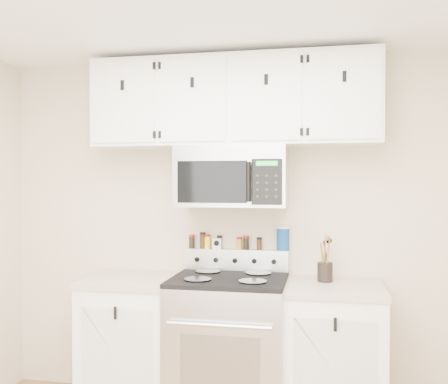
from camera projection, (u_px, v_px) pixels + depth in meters
name	position (u px, v px, depth m)	size (l,w,h in m)	color
back_wall	(237.00, 228.00, 3.66)	(3.50, 0.01, 2.50)	beige
range	(229.00, 345.00, 3.36)	(0.76, 0.65, 1.10)	#B7B7BA
base_cabinet_left	(134.00, 342.00, 3.52)	(0.64, 0.62, 0.92)	white
base_cabinet_right	(334.00, 354.00, 3.26)	(0.64, 0.62, 0.92)	white
microwave	(232.00, 176.00, 3.47)	(0.76, 0.44, 0.42)	#9E9EA3
upper_cabinets	(233.00, 102.00, 3.48)	(2.00, 0.35, 0.62)	white
utensil_crock	(325.00, 270.00, 3.34)	(0.10, 0.10, 0.30)	black
kitchen_timer	(217.00, 243.00, 3.66)	(0.07, 0.06, 0.08)	white
salt_canister	(283.00, 239.00, 3.56)	(0.09, 0.09, 0.17)	navy
spice_jar_0	(192.00, 241.00, 3.69)	(0.04, 0.04, 0.10)	black
spice_jar_1	(203.00, 240.00, 3.68)	(0.04, 0.04, 0.12)	#3A1E0E
spice_jar_2	(207.00, 241.00, 3.67)	(0.05, 0.05, 0.10)	yellow
spice_jar_3	(220.00, 242.00, 3.65)	(0.04, 0.04, 0.10)	black
spice_jar_4	(239.00, 243.00, 3.62)	(0.04, 0.04, 0.09)	orange
spice_jar_5	(246.00, 242.00, 3.62)	(0.04, 0.04, 0.10)	black
spice_jar_6	(259.00, 243.00, 3.60)	(0.04, 0.04, 0.09)	#3A1F0D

